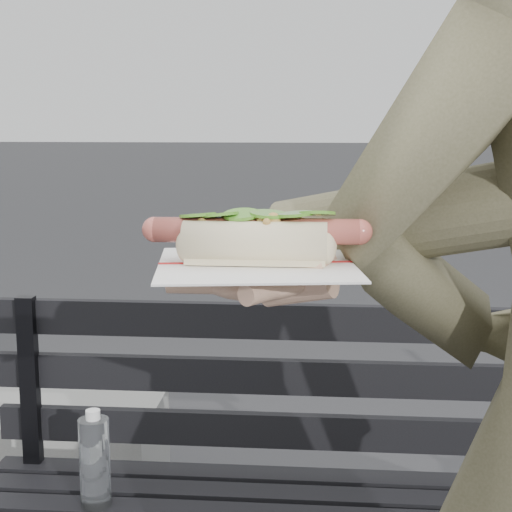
{
  "coord_description": "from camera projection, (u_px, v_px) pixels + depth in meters",
  "views": [
    {
      "loc": [
        0.09,
        -0.72,
        1.28
      ],
      "look_at": [
        0.02,
        0.03,
        1.15
      ],
      "focal_mm": 55.0,
      "sensor_mm": 36.0,
      "label": 1
    }
  ],
  "objects": [
    {
      "name": "park_bench",
      "position": [
        311.0,
        478.0,
        1.67
      ],
      "size": [
        1.5,
        0.44,
        0.88
      ],
      "color": "black",
      "rests_on": "ground"
    },
    {
      "name": "held_hotdog",
      "position": [
        445.0,
        217.0,
        0.8
      ],
      "size": [
        0.62,
        0.3,
        0.2
      ],
      "color": "#4D4B33"
    }
  ]
}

